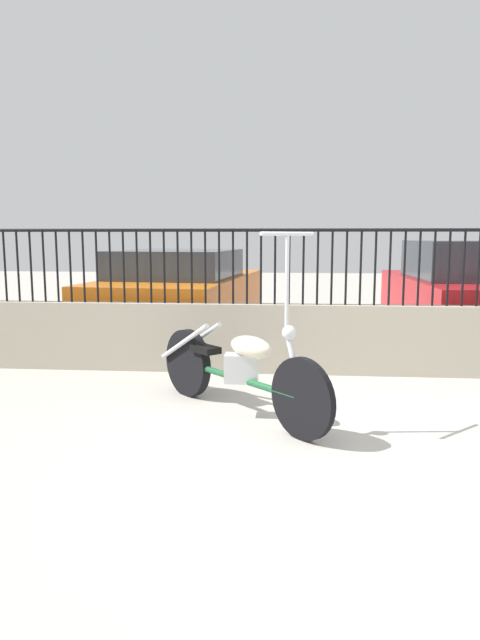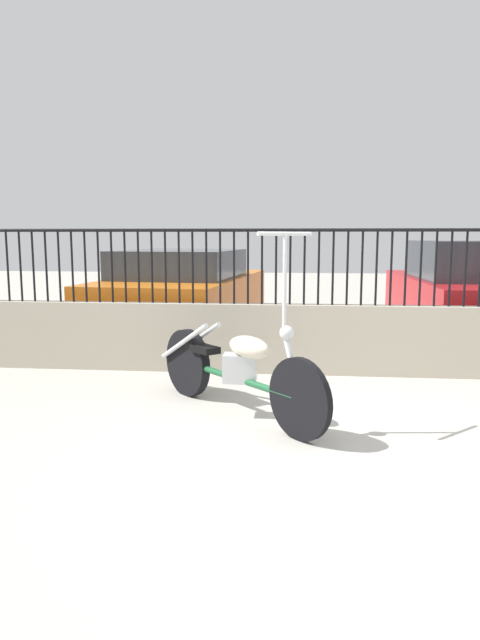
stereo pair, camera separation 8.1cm
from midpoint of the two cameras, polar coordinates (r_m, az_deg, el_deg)
name	(u,v)px [view 1 (the left image)]	position (r m, az deg, el deg)	size (l,w,h in m)	color
ground_plane	(362,453)	(4.21, 11.57, -12.87)	(40.00, 40.00, 0.00)	#ADA89E
low_wall	(337,340)	(6.36, 9.34, -1.95)	(9.23, 0.18, 0.77)	#B2A893
fence_railing	(339,256)	(6.26, 9.54, 6.32)	(9.23, 0.04, 0.83)	black
motorcycle_green	(231,366)	(4.91, -1.36, -4.61)	(1.60, 1.68, 1.55)	black
car_orange	(180,292)	(8.69, -6.24, 2.79)	(2.20, 4.12, 1.31)	black
car_red	(467,291)	(9.04, 21.50, 2.76)	(1.85, 4.00, 1.45)	black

